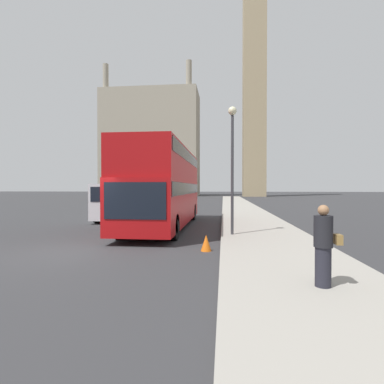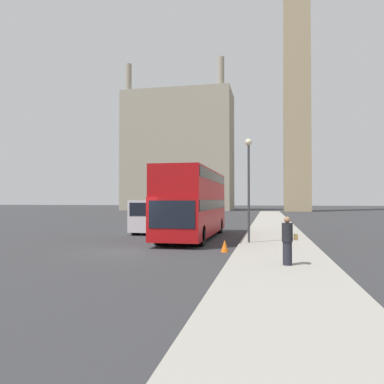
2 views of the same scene
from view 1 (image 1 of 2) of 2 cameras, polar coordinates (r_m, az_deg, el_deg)
ground_plane at (r=10.86m, az=-22.54°, el=-10.55°), size 300.00×300.00×0.00m
sidewalk_strip at (r=9.74m, az=16.70°, el=-11.40°), size 3.74×120.00×0.15m
clock_tower at (r=82.01m, az=11.78°, el=24.73°), size 5.77×5.94×69.08m
building_block_distant at (r=82.75m, az=-7.72°, el=9.03°), size 25.34×11.94×33.90m
red_double_decker_bus at (r=16.05m, az=-5.24°, el=1.48°), size 2.61×10.83×4.13m
white_van at (r=20.40m, az=-13.34°, el=-1.62°), size 2.00×5.80×2.35m
pedestrian at (r=6.62m, az=23.78°, el=-9.35°), size 0.52×0.36×1.64m
street_lamp at (r=12.90m, az=7.69°, el=7.95°), size 0.36×0.36×5.41m
parked_sedan at (r=37.87m, az=-5.28°, el=-1.36°), size 1.71×4.31×1.52m
traffic_cone at (r=10.21m, az=2.71°, el=-9.65°), size 0.36×0.36×0.55m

